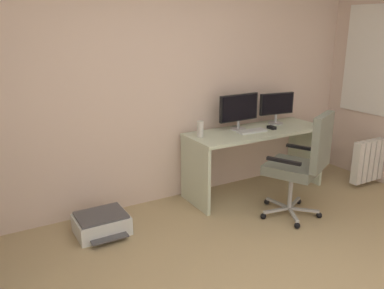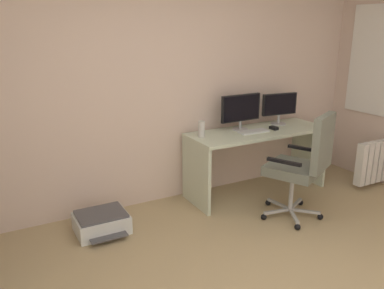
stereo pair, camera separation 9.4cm
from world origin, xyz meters
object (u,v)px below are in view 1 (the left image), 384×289
monitor_main (239,109)px  printer (102,224)px  computer_mouse (272,128)px  office_chair (303,161)px  radiator (376,159)px  monitor_secondary (277,105)px  keyboard (252,131)px  desk (255,146)px  desktop_speaker (200,129)px

monitor_main → printer: 1.92m
computer_mouse → office_chair: office_chair is taller
printer → radiator: bearing=-8.3°
monitor_secondary → keyboard: (-0.49, -0.16, -0.21)m
desk → monitor_main: (-0.17, 0.11, 0.42)m
monitor_main → computer_mouse: (0.34, -0.17, -0.22)m
radiator → monitor_main: bearing=157.4°
monitor_main → keyboard: bearing=-67.6°
keyboard → printer: bearing=-177.7°
computer_mouse → desktop_speaker: bearing=168.8°
desk → monitor_main: bearing=145.6°
keyboard → office_chair: size_ratio=0.31×
desk → desktop_speaker: size_ratio=9.64×
monitor_main → computer_mouse: size_ratio=5.10×
radiator → monitor_secondary: bearing=147.5°
desktop_speaker → printer: 1.38m
desk → monitor_main: monitor_main is taller
desktop_speaker → monitor_main: bearing=5.1°
desktop_speaker → radiator: 2.28m
keyboard → desktop_speaker: desktop_speaker is taller
office_chair → printer: (-1.84, 0.69, -0.51)m
monitor_main → printer: monitor_main is taller
desktop_speaker → office_chair: 1.09m
monitor_secondary → monitor_main: bearing=-180.0°
desk → printer: desk is taller
radiator → desk: bearing=159.0°
monitor_secondary → computer_mouse: bearing=-141.1°
monitor_secondary → desktop_speaker: bearing=-177.5°
computer_mouse → printer: computer_mouse is taller
desktop_speaker → radiator: bearing=-16.2°
monitor_secondary → desk: bearing=-163.5°
computer_mouse → radiator: size_ratio=0.13×
desktop_speaker → desk: bearing=-5.5°
keyboard → desk: bearing=26.8°
desk → keyboard: keyboard is taller
monitor_main → office_chair: size_ratio=0.47×
keyboard → computer_mouse: (0.28, -0.01, 0.01)m
computer_mouse → printer: bearing=177.2°
computer_mouse → radiator: 1.42m
office_chair → printer: size_ratio=2.28×
desk → keyboard: 0.23m
desktop_speaker → radiator: desktop_speaker is taller
monitor_secondary → desktop_speaker: 1.10m
desk → printer: (-1.86, -0.07, -0.46)m
desktop_speaker → office_chair: (0.68, -0.83, -0.23)m
monitor_secondary → office_chair: monitor_secondary is taller
desktop_speaker → printer: bearing=-173.2°
radiator → keyboard: bearing=161.8°
monitor_main → keyboard: size_ratio=1.50×
monitor_secondary → keyboard: 0.56m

